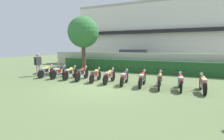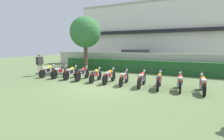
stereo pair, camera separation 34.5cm
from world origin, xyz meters
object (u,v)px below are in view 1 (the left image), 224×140
(motorcycle_in_row_1, at_px, (59,72))
(motorcycle_in_row_5, at_px, (109,76))
(motorcycle_in_row_9, at_px, (180,81))
(parked_car, at_px, (135,59))
(motorcycle_in_row_0, at_px, (46,71))
(motorcycle_in_row_8, at_px, (160,80))
(tree_near_inspector, at_px, (83,32))
(motorcycle_in_row_10, at_px, (203,83))
(motorcycle_in_row_4, at_px, (95,75))
(inspector_person, at_px, (38,63))
(motorcycle_in_row_2, at_px, (70,72))
(motorcycle_in_row_3, at_px, (82,73))
(motorcycle_in_row_6, at_px, (124,77))
(motorcycle_in_row_7, at_px, (142,78))

(motorcycle_in_row_1, relative_size, motorcycle_in_row_5, 1.02)
(motorcycle_in_row_9, bearing_deg, parked_car, 24.54)
(motorcycle_in_row_0, relative_size, motorcycle_in_row_8, 0.97)
(tree_near_inspector, relative_size, motorcycle_in_row_10, 2.56)
(tree_near_inspector, height_order, motorcycle_in_row_1, tree_near_inspector)
(motorcycle_in_row_4, relative_size, motorcycle_in_row_8, 0.92)
(motorcycle_in_row_1, height_order, motorcycle_in_row_8, motorcycle_in_row_8)
(motorcycle_in_row_8, height_order, inspector_person, inspector_person)
(tree_near_inspector, bearing_deg, parked_car, 52.05)
(motorcycle_in_row_2, bearing_deg, tree_near_inspector, 14.23)
(parked_car, height_order, motorcycle_in_row_5, parked_car)
(motorcycle_in_row_3, xyz_separation_m, motorcycle_in_row_6, (3.05, -0.13, -0.02))
(motorcycle_in_row_6, xyz_separation_m, motorcycle_in_row_8, (2.03, -0.03, 0.02))
(parked_car, relative_size, motorcycle_in_row_1, 2.44)
(motorcycle_in_row_2, xyz_separation_m, motorcycle_in_row_9, (7.06, -0.10, 0.00))
(tree_near_inspector, distance_m, motorcycle_in_row_1, 4.86)
(tree_near_inspector, distance_m, motorcycle_in_row_8, 8.99)
(motorcycle_in_row_6, bearing_deg, motorcycle_in_row_8, -99.35)
(tree_near_inspector, relative_size, motorcycle_in_row_3, 2.52)
(tree_near_inspector, xyz_separation_m, motorcycle_in_row_5, (4.47, -3.89, -2.99))
(motorcycle_in_row_5, relative_size, motorcycle_in_row_6, 1.03)
(motorcycle_in_row_1, relative_size, motorcycle_in_row_2, 1.07)
(motorcycle_in_row_8, bearing_deg, tree_near_inspector, 54.44)
(tree_near_inspector, relative_size, motorcycle_in_row_1, 2.51)
(motorcycle_in_row_2, distance_m, motorcycle_in_row_7, 5.09)
(motorcycle_in_row_7, bearing_deg, motorcycle_in_row_10, -94.80)
(motorcycle_in_row_10, bearing_deg, motorcycle_in_row_2, 82.51)
(motorcycle_in_row_5, relative_size, motorcycle_in_row_10, 1.00)
(motorcycle_in_row_6, distance_m, motorcycle_in_row_10, 4.08)
(motorcycle_in_row_7, bearing_deg, motorcycle_in_row_5, 82.34)
(motorcycle_in_row_4, xyz_separation_m, motorcycle_in_row_10, (6.06, -0.05, 0.01))
(motorcycle_in_row_1, bearing_deg, motorcycle_in_row_7, -96.90)
(motorcycle_in_row_5, bearing_deg, motorcycle_in_row_1, 83.73)
(motorcycle_in_row_8, bearing_deg, motorcycle_in_row_10, -96.88)
(motorcycle_in_row_2, distance_m, motorcycle_in_row_5, 3.01)
(motorcycle_in_row_3, relative_size, motorcycle_in_row_6, 1.05)
(motorcycle_in_row_5, xyz_separation_m, motorcycle_in_row_6, (0.99, -0.04, -0.01))
(motorcycle_in_row_0, xyz_separation_m, motorcycle_in_row_4, (4.13, -0.01, -0.01))
(motorcycle_in_row_4, distance_m, motorcycle_in_row_9, 5.03)
(tree_near_inspector, bearing_deg, motorcycle_in_row_3, -57.60)
(motorcycle_in_row_0, relative_size, motorcycle_in_row_9, 1.00)
(motorcycle_in_row_10, bearing_deg, parked_car, 29.95)
(motorcycle_in_row_4, relative_size, motorcycle_in_row_5, 0.94)
(tree_near_inspector, height_order, motorcycle_in_row_9, tree_near_inspector)
(motorcycle_in_row_5, distance_m, inspector_person, 6.00)
(inspector_person, bearing_deg, motorcycle_in_row_2, 0.48)
(tree_near_inspector, bearing_deg, inspector_person, -111.39)
(motorcycle_in_row_7, relative_size, inspector_person, 1.08)
(motorcycle_in_row_4, bearing_deg, motorcycle_in_row_7, -100.28)
(motorcycle_in_row_0, relative_size, motorcycle_in_row_10, 0.99)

